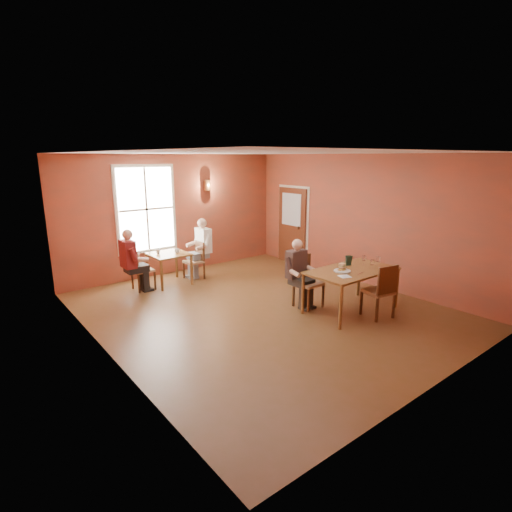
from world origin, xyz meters
TOP-DOWN VIEW (x-y plane):
  - ground at (0.00, 0.00)m, footprint 6.00×7.00m
  - wall_back at (0.00, 3.50)m, footprint 6.00×0.04m
  - wall_front at (0.00, -3.50)m, footprint 6.00×0.04m
  - wall_left at (-3.00, 0.00)m, footprint 0.04×7.00m
  - wall_right at (3.00, 0.00)m, footprint 0.04×7.00m
  - ceiling at (0.00, 0.00)m, footprint 6.00×7.00m
  - window at (-0.80, 3.45)m, footprint 1.36×0.10m
  - door at (2.94, 2.30)m, footprint 0.12×1.04m
  - wall_sconce at (0.90, 3.40)m, footprint 0.16×0.16m
  - main_table at (1.32, -1.10)m, footprint 1.77×1.00m
  - chair_diner_main at (0.82, -0.45)m, footprint 0.46×0.46m
  - diner_main at (0.82, -0.48)m, footprint 0.52×0.52m
  - chair_empty at (1.48, -1.60)m, footprint 0.53×0.53m
  - plate_food at (1.07, -1.07)m, footprint 0.40×0.40m
  - sandwich at (1.12, -1.02)m, footprint 0.11×0.10m
  - goblet_a at (1.79, -1.01)m, footprint 0.10×0.10m
  - goblet_b at (1.93, -1.24)m, footprint 0.10×0.10m
  - goblet_c at (1.66, -1.31)m, footprint 0.10×0.10m
  - menu_stand at (1.50, -0.86)m, footprint 0.13×0.09m
  - knife at (1.23, -1.36)m, footprint 0.22×0.06m
  - napkin at (0.85, -1.31)m, footprint 0.24×0.24m
  - second_table at (-0.67, 2.63)m, footprint 0.84×0.84m
  - chair_diner_white at (-0.02, 2.63)m, footprint 0.40×0.40m
  - diner_white at (0.01, 2.63)m, footprint 0.56×0.56m
  - chair_diner_maroon at (-1.32, 2.63)m, footprint 0.42×0.42m
  - diner_maroon at (-1.35, 2.63)m, footprint 0.55×0.55m
  - cup_a at (-0.49, 2.56)m, footprint 0.12×0.12m
  - cup_b at (-0.88, 2.76)m, footprint 0.14×0.14m

SIDE VIEW (x-z plane):
  - ground at x=0.00m, z-range -0.01..0.01m
  - second_table at x=-0.67m, z-range 0.00..0.74m
  - main_table at x=1.32m, z-range 0.00..0.83m
  - chair_diner_white at x=-0.02m, z-range 0.00..0.91m
  - chair_diner_maroon at x=-1.32m, z-range 0.00..0.95m
  - chair_empty at x=1.48m, z-range 0.00..1.03m
  - chair_diner_main at x=0.82m, z-range 0.00..1.03m
  - diner_main at x=0.82m, z-range 0.00..1.31m
  - diner_maroon at x=-1.35m, z-range 0.00..1.38m
  - diner_white at x=0.01m, z-range 0.00..1.41m
  - cup_a at x=-0.49m, z-range 0.74..0.83m
  - cup_b at x=-0.88m, z-range 0.74..0.84m
  - knife at x=1.23m, z-range 0.83..0.84m
  - napkin at x=0.85m, z-range 0.83..0.84m
  - plate_food at x=1.07m, z-range 0.83..0.87m
  - sandwich at x=1.12m, z-range 0.83..0.95m
  - goblet_a at x=1.79m, z-range 0.83..1.03m
  - goblet_c at x=1.66m, z-range 0.83..1.03m
  - goblet_b at x=1.93m, z-range 0.83..1.03m
  - menu_stand at x=1.50m, z-range 0.83..1.03m
  - door at x=2.94m, z-range 0.00..2.10m
  - wall_back at x=0.00m, z-range 0.00..3.00m
  - wall_front at x=0.00m, z-range 0.00..3.00m
  - wall_left at x=-3.00m, z-range 0.00..3.00m
  - wall_right at x=3.00m, z-range 0.00..3.00m
  - window at x=-0.80m, z-range 0.72..2.68m
  - wall_sconce at x=0.90m, z-range 2.06..2.34m
  - ceiling at x=0.00m, z-range 2.98..3.02m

